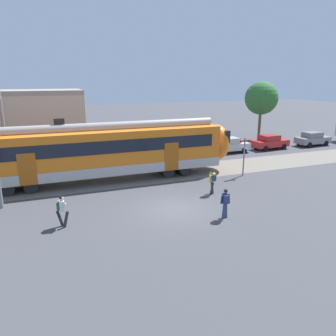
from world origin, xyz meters
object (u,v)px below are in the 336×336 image
pedestrian_yellow (213,180)px  parked_car_red (270,142)px  crossing_signal (244,151)px  parked_car_grey (313,139)px  pedestrian_white (62,209)px  pedestrian_navy (225,201)px  parked_car_silver (230,145)px

pedestrian_yellow → parked_car_red: 16.29m
crossing_signal → pedestrian_yellow: bearing=-146.1°
parked_car_red → parked_car_grey: bearing=-1.4°
pedestrian_white → crossing_signal: 14.56m
pedestrian_yellow → parked_car_red: size_ratio=0.41×
pedestrian_white → pedestrian_navy: 8.55m
pedestrian_yellow → parked_car_silver: 12.91m
pedestrian_navy → parked_car_red: size_ratio=0.41×
pedestrian_navy → parked_car_silver: 16.62m
parked_car_silver → parked_car_grey: (10.69, -0.19, 0.00)m
pedestrian_yellow → crossing_signal: 5.28m
parked_car_red → crossing_signal: size_ratio=1.36×
parked_car_grey → crossing_signal: size_ratio=1.35×
pedestrian_white → parked_car_silver: bearing=35.1°
pedestrian_white → pedestrian_yellow: (9.51, 1.62, 0.00)m
pedestrian_white → parked_car_red: (22.08, 11.97, -0.21)m
pedestrian_white → parked_car_silver: (17.13, 12.03, -0.21)m
parked_car_silver → parked_car_red: same height
parked_car_red → pedestrian_yellow: bearing=-140.5°
pedestrian_navy → pedestrian_yellow: 3.86m
parked_car_silver → crossing_signal: (-3.32, -7.53, 1.23)m
pedestrian_white → parked_car_grey: size_ratio=0.41×
pedestrian_navy → parked_car_silver: size_ratio=0.42×
pedestrian_yellow → parked_car_grey: (18.31, 10.22, -0.21)m
pedestrian_yellow → parked_car_silver: bearing=53.8°
pedestrian_yellow → parked_car_grey: bearing=29.2°
parked_car_grey → crossing_signal: bearing=-152.4°
pedestrian_navy → crossing_signal: size_ratio=0.56×
pedestrian_yellow → crossing_signal: (4.30, 2.89, 1.02)m
crossing_signal → pedestrian_white: bearing=-161.9°
pedestrian_navy → pedestrian_yellow: same height
parked_car_red → crossing_signal: (-8.28, -7.47, 1.23)m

